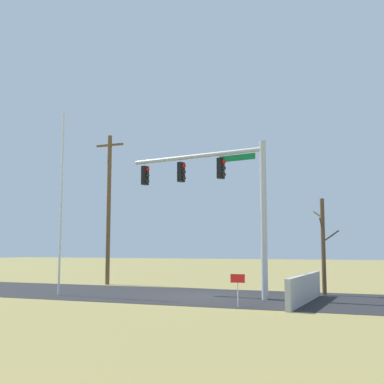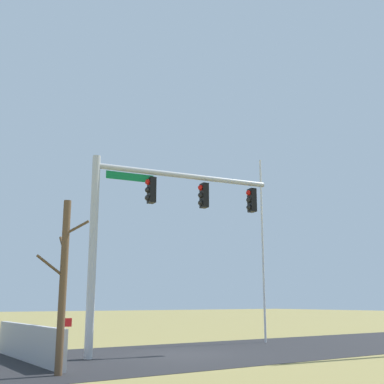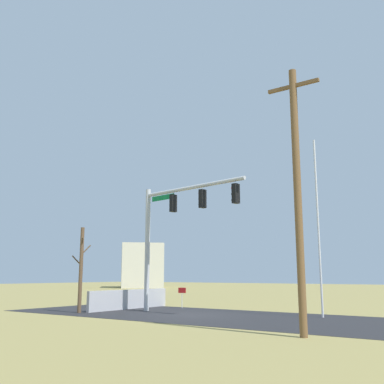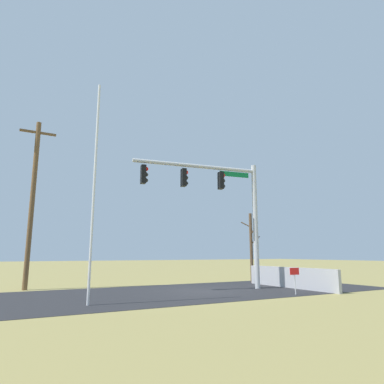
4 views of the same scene
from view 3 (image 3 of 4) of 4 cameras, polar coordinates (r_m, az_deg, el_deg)
ground_plane at (r=23.59m, az=-0.36°, el=-15.36°), size 160.00×160.00×0.00m
road_surface at (r=21.53m, az=8.69°, el=-15.69°), size 28.00×8.00×0.01m
sidewalk_corner at (r=26.58m, az=-7.54°, el=-14.71°), size 6.00×6.00×0.01m
retaining_fence at (r=27.52m, az=-7.93°, el=-13.39°), size 0.20×6.54×1.13m
signal_mast at (r=24.47m, az=-2.45°, el=-3.61°), size 7.09×1.29×6.91m
flagpole at (r=22.77m, az=15.79°, el=-4.16°), size 0.10×0.10×8.71m
utility_pole at (r=15.70m, az=13.30°, el=0.01°), size 1.90×0.26×9.24m
bare_tree at (r=25.14m, az=-13.97°, el=-9.43°), size 1.27×1.02×4.55m
open_sign at (r=28.07m, az=-1.28°, el=-12.72°), size 0.56×0.04×1.22m
distant_building at (r=73.09m, az=-6.45°, el=-9.33°), size 11.01×11.06×6.82m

